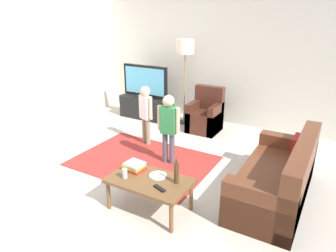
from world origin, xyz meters
TOP-DOWN VIEW (x-y plane):
  - ground at (0.00, 0.00)m, footprint 7.80×7.80m
  - wall_back at (0.00, 3.00)m, footprint 6.00×0.12m
  - wall_left at (-3.00, 0.00)m, footprint 0.12×6.00m
  - area_rug at (-0.39, 0.46)m, footprint 2.20×1.60m
  - tv_stand at (-1.56, 2.30)m, footprint 1.20×0.44m
  - tv at (-1.56, 2.28)m, footprint 1.10×0.28m
  - couch at (1.77, 0.44)m, footprint 0.80×1.80m
  - armchair at (-0.07, 2.26)m, footprint 0.60×0.60m
  - floor_lamp at (-0.67, 2.45)m, footprint 0.36×0.36m
  - child_near_tv at (-0.75, 1.09)m, footprint 0.35×0.20m
  - child_center at (-0.01, 0.64)m, footprint 0.38×0.18m
  - coffee_table at (0.42, -0.57)m, footprint 1.00×0.60m
  - book_stack at (0.12, -0.47)m, footprint 0.27×0.23m
  - bottle at (0.74, -0.47)m, footprint 0.06×0.06m
  - tv_remote at (0.64, -0.69)m, footprint 0.18×0.10m
  - soda_can at (0.14, -0.69)m, footprint 0.07×0.07m
  - plate at (0.47, -0.45)m, footprint 0.22×0.22m

SIDE VIEW (x-z plane):
  - ground at x=0.00m, z-range 0.00..0.00m
  - area_rug at x=-0.39m, z-range 0.00..0.01m
  - tv_stand at x=-1.56m, z-range -0.01..0.49m
  - couch at x=1.77m, z-range -0.14..0.72m
  - armchair at x=-0.07m, z-range -0.15..0.75m
  - coffee_table at x=0.42m, z-range 0.16..0.58m
  - plate at x=0.47m, z-range 0.42..0.44m
  - tv_remote at x=0.64m, z-range 0.42..0.44m
  - book_stack at x=0.12m, z-range 0.42..0.52m
  - soda_can at x=0.14m, z-range 0.42..0.54m
  - bottle at x=0.74m, z-range 0.40..0.71m
  - child_near_tv at x=-0.75m, z-range 0.11..1.20m
  - child_center at x=-0.01m, z-range 0.12..1.25m
  - tv at x=-1.56m, z-range 0.49..1.20m
  - wall_back at x=0.00m, z-range 0.00..2.70m
  - wall_left at x=-3.00m, z-range 0.00..2.70m
  - floor_lamp at x=-0.67m, z-range 0.65..2.43m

